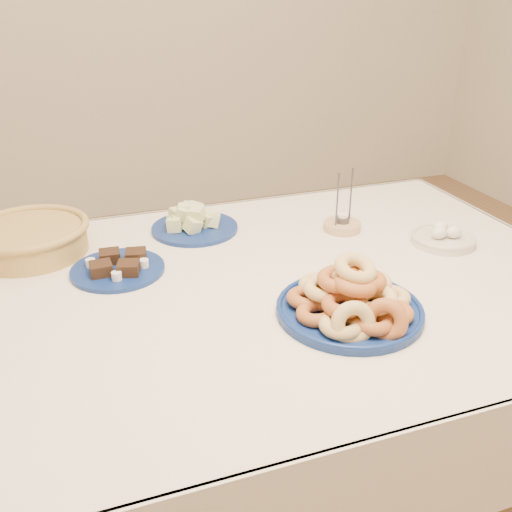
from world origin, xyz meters
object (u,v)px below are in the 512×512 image
donut_platter (351,300)px  brownie_plate (118,267)px  melon_plate (193,222)px  wicker_basket (30,238)px  candle_holder (342,225)px  egg_bowl (443,238)px  dining_table (249,322)px

donut_platter → brownie_plate: (-0.45, 0.38, -0.03)m
melon_plate → wicker_basket: size_ratio=0.72×
wicker_basket → candle_holder: 0.87m
melon_plate → candle_holder: 0.43m
donut_platter → egg_bowl: donut_platter is taller
donut_platter → wicker_basket: bearing=139.1°
melon_plate → egg_bowl: 0.71m
melon_plate → egg_bowl: (0.63, -0.32, -0.01)m
brownie_plate → candle_holder: candle_holder is taller
donut_platter → egg_bowl: (0.42, 0.25, -0.02)m
melon_plate → dining_table: bearing=-82.7°
dining_table → donut_platter: (0.16, -0.21, 0.14)m
dining_table → wicker_basket: (-0.49, 0.36, 0.15)m
melon_plate → donut_platter: bearing=-69.8°
donut_platter → egg_bowl: size_ratio=2.28×
wicker_basket → candle_holder: size_ratio=2.15×
candle_holder → egg_bowl: (0.22, -0.18, 0.00)m
donut_platter → melon_plate: size_ratio=1.43×
candle_holder → brownie_plate: bearing=-175.6°
brownie_plate → donut_platter: bearing=-40.0°
wicker_basket → candle_holder: candle_holder is taller
brownie_plate → wicker_basket: bearing=137.3°
brownie_plate → dining_table: bearing=-31.2°
donut_platter → candle_holder: size_ratio=2.22×
wicker_basket → egg_bowl: bearing=-16.5°
wicker_basket → egg_bowl: (1.07, -0.32, -0.03)m
candle_holder → egg_bowl: 0.28m
brownie_plate → wicker_basket: 0.28m
melon_plate → brownie_plate: bearing=-141.4°
candle_holder → egg_bowl: bearing=-39.2°
dining_table → melon_plate: (-0.05, 0.37, 0.13)m
dining_table → egg_bowl: bearing=4.4°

